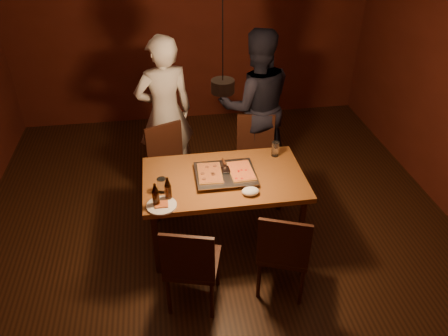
{
  "coord_description": "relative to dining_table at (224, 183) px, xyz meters",
  "views": [
    {
      "loc": [
        -0.46,
        -3.07,
        3.07
      ],
      "look_at": [
        0.04,
        0.23,
        0.85
      ],
      "focal_mm": 35.0,
      "sensor_mm": 36.0,
      "label": 1
    }
  ],
  "objects": [
    {
      "name": "room_shell",
      "position": [
        -0.04,
        -0.23,
        0.72
      ],
      "size": [
        6.0,
        6.0,
        6.0
      ],
      "color": "#351D0E",
      "rests_on": "ground"
    },
    {
      "name": "dining_table",
      "position": [
        0.0,
        0.0,
        0.0
      ],
      "size": [
        1.5,
        0.9,
        0.75
      ],
      "color": "#955726",
      "rests_on": "floor"
    },
    {
      "name": "chair_far_left",
      "position": [
        -0.49,
        0.75,
        -0.14
      ],
      "size": [
        0.55,
        0.55,
        0.49
      ],
      "rotation": [
        0.0,
        0.0,
        3.53
      ],
      "color": "#38190F",
      "rests_on": "floor"
    },
    {
      "name": "chair_far_right",
      "position": [
        0.48,
        0.82,
        -0.14
      ],
      "size": [
        0.5,
        0.5,
        0.49
      ],
      "rotation": [
        0.0,
        0.0,
        2.94
      ],
      "color": "#38190F",
      "rests_on": "floor"
    },
    {
      "name": "chair_near_left",
      "position": [
        -0.39,
        -0.81,
        -0.14
      ],
      "size": [
        0.52,
        0.52,
        0.49
      ],
      "rotation": [
        0.0,
        0.0,
        -0.27
      ],
      "color": "#38190F",
      "rests_on": "floor"
    },
    {
      "name": "chair_near_right",
      "position": [
        0.38,
        -0.77,
        -0.14
      ],
      "size": [
        0.54,
        0.54,
        0.49
      ],
      "rotation": [
        0.0,
        0.0,
        -0.36
      ],
      "color": "#38190F",
      "rests_on": "floor"
    },
    {
      "name": "pizza_tray",
      "position": [
        0.01,
        -0.01,
        0.1
      ],
      "size": [
        0.56,
        0.46,
        0.05
      ],
      "primitive_type": "cube",
      "rotation": [
        0.0,
        0.0,
        0.02
      ],
      "color": "silver",
      "rests_on": "dining_table"
    },
    {
      "name": "pizza_meat",
      "position": [
        -0.13,
        0.0,
        0.13
      ],
      "size": [
        0.23,
        0.35,
        0.02
      ],
      "primitive_type": "cube",
      "rotation": [
        0.0,
        0.0,
        -0.03
      ],
      "color": "maroon",
      "rests_on": "pizza_tray"
    },
    {
      "name": "pizza_cheese",
      "position": [
        0.16,
        -0.01,
        0.13
      ],
      "size": [
        0.23,
        0.35,
        0.02
      ],
      "primitive_type": "cube",
      "rotation": [
        0.0,
        0.0,
        0.05
      ],
      "color": "gold",
      "rests_on": "pizza_tray"
    },
    {
      "name": "spatula",
      "position": [
        0.02,
        0.03,
        0.14
      ],
      "size": [
        0.1,
        0.24,
        0.04
      ],
      "primitive_type": null,
      "rotation": [
        0.0,
        0.0,
        0.03
      ],
      "color": "silver",
      "rests_on": "pizza_tray"
    },
    {
      "name": "beer_bottle_a",
      "position": [
        -0.63,
        -0.34,
        0.19
      ],
      "size": [
        0.06,
        0.06,
        0.23
      ],
      "color": "black",
      "rests_on": "dining_table"
    },
    {
      "name": "beer_bottle_b",
      "position": [
        -0.52,
        -0.26,
        0.18
      ],
      "size": [
        0.06,
        0.06,
        0.22
      ],
      "color": "black",
      "rests_on": "dining_table"
    },
    {
      "name": "water_glass_left",
      "position": [
        -0.57,
        -0.14,
        0.14
      ],
      "size": [
        0.08,
        0.08,
        0.13
      ],
      "primitive_type": "cylinder",
      "color": "silver",
      "rests_on": "dining_table"
    },
    {
      "name": "water_glass_right",
      "position": [
        0.56,
        0.3,
        0.15
      ],
      "size": [
        0.07,
        0.07,
        0.15
      ],
      "primitive_type": "cylinder",
      "color": "silver",
      "rests_on": "dining_table"
    },
    {
      "name": "plate_slice",
      "position": [
        -0.59,
        -0.35,
        0.08
      ],
      "size": [
        0.26,
        0.26,
        0.03
      ],
      "color": "white",
      "rests_on": "dining_table"
    },
    {
      "name": "napkin",
      "position": [
        0.19,
        -0.3,
        0.11
      ],
      "size": [
        0.16,
        0.12,
        0.06
      ],
      "primitive_type": "ellipsoid",
      "color": "white",
      "rests_on": "dining_table"
    },
    {
      "name": "diner_white",
      "position": [
        -0.49,
        1.14,
        0.21
      ],
      "size": [
        0.73,
        0.57,
        1.77
      ],
      "primitive_type": "imported",
      "rotation": [
        0.0,
        0.0,
        3.39
      ],
      "color": "silver",
      "rests_on": "floor"
    },
    {
      "name": "diner_dark",
      "position": [
        0.55,
        1.17,
        0.21
      ],
      "size": [
        0.87,
        0.68,
        1.78
      ],
      "primitive_type": "imported",
      "rotation": [
        0.0,
        0.0,
        3.15
      ],
      "color": "black",
      "rests_on": "floor"
    },
    {
      "name": "pendant_lamp",
      "position": [
        -0.04,
        -0.23,
        1.08
      ],
      "size": [
        0.18,
        0.18,
        1.1
      ],
      "color": "black",
      "rests_on": "ceiling"
    }
  ]
}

